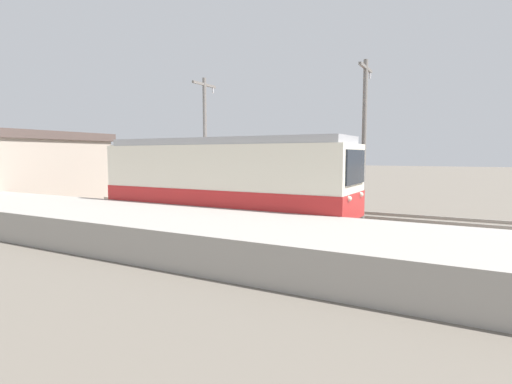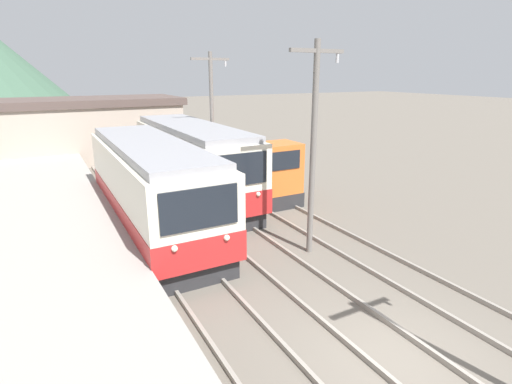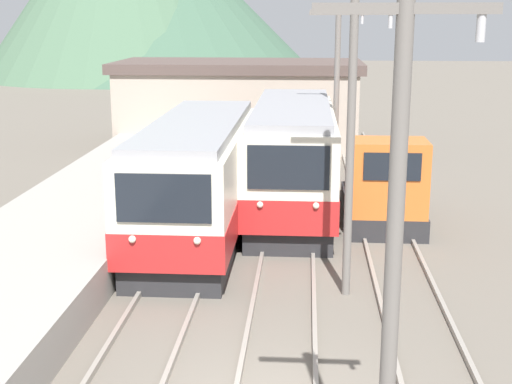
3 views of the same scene
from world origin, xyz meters
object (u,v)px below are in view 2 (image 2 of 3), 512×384
at_px(commuter_train_left, 152,191).
at_px(commuter_train_center, 193,166).
at_px(shunting_locomotive, 259,175).
at_px(catenary_mast_mid, 314,143).
at_px(catenary_mast_far, 212,118).

height_order(commuter_train_left, commuter_train_center, commuter_train_center).
relative_size(shunting_locomotive, catenary_mast_mid, 0.74).
bearing_deg(catenary_mast_mid, commuter_train_left, 134.17).
height_order(commuter_train_center, shunting_locomotive, commuter_train_center).
relative_size(commuter_train_center, catenary_mast_mid, 1.48).
height_order(commuter_train_center, catenary_mast_mid, catenary_mast_mid).
bearing_deg(commuter_train_left, shunting_locomotive, 18.85).
height_order(shunting_locomotive, catenary_mast_mid, catenary_mast_mid).
bearing_deg(shunting_locomotive, catenary_mast_far, 124.47).
bearing_deg(catenary_mast_far, commuter_train_left, -136.04).
distance_m(catenary_mast_mid, catenary_mast_far, 8.59).
bearing_deg(catenary_mast_mid, shunting_locomotive, 76.90).
xyz_separation_m(commuter_train_left, commuter_train_center, (2.80, 3.15, 0.06)).
bearing_deg(commuter_train_center, shunting_locomotive, -21.23).
bearing_deg(commuter_train_left, commuter_train_center, 48.33).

